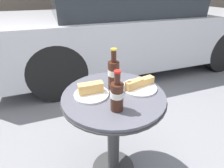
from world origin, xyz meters
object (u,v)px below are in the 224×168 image
at_px(cola_bottle_left, 117,95).
at_px(lunch_plate_far, 91,91).
at_px(bistro_table, 114,117).
at_px(lunch_plate_near, 139,85).
at_px(cola_bottle_right, 114,74).
at_px(parked_car, 127,26).

bearing_deg(cola_bottle_left, lunch_plate_far, 116.64).
xyz_separation_m(cola_bottle_left, lunch_plate_far, (-0.09, 0.18, -0.06)).
relative_size(bistro_table, lunch_plate_near, 3.21).
bearing_deg(bistro_table, cola_bottle_right, 70.81).
bearing_deg(cola_bottle_left, cola_bottle_right, 74.35).
relative_size(bistro_table, lunch_plate_far, 3.45).
distance_m(lunch_plate_near, parked_car, 2.17).
bearing_deg(cola_bottle_right, bistro_table, -109.19).
bearing_deg(lunch_plate_far, bistro_table, -14.83).
xyz_separation_m(lunch_plate_far, parked_car, (1.12, 1.98, -0.05)).
height_order(cola_bottle_left, lunch_plate_far, cola_bottle_left).
distance_m(cola_bottle_left, lunch_plate_far, 0.21).
height_order(bistro_table, cola_bottle_right, cola_bottle_right).
relative_size(bistro_table, parked_car, 0.16).
bearing_deg(cola_bottle_right, lunch_plate_far, -168.68).
bearing_deg(lunch_plate_far, cola_bottle_right, 11.32).
distance_m(lunch_plate_near, lunch_plate_far, 0.30).
xyz_separation_m(lunch_plate_near, lunch_plate_far, (-0.30, 0.02, 0.00)).
xyz_separation_m(bistro_table, parked_car, (0.99, 2.01, 0.16)).
xyz_separation_m(bistro_table, cola_bottle_right, (0.02, 0.06, 0.28)).
distance_m(cola_bottle_right, parked_car, 2.18).
distance_m(cola_bottle_left, parked_car, 2.39).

